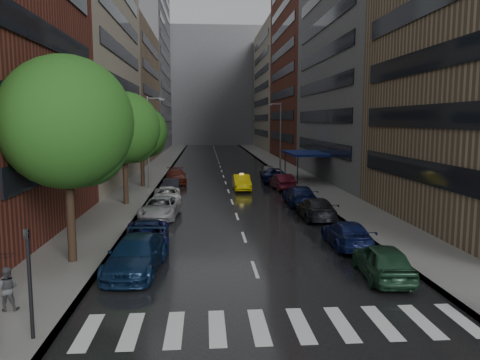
% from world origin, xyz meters
% --- Properties ---
extents(ground, '(220.00, 220.00, 0.00)m').
position_xyz_m(ground, '(0.00, 0.00, 0.00)').
color(ground, gray).
rests_on(ground, ground).
extents(road, '(14.00, 140.00, 0.01)m').
position_xyz_m(road, '(0.00, 50.00, 0.01)').
color(road, black).
rests_on(road, ground).
extents(sidewalk_left, '(4.00, 140.00, 0.15)m').
position_xyz_m(sidewalk_left, '(-9.00, 50.00, 0.07)').
color(sidewalk_left, gray).
rests_on(sidewalk_left, ground).
extents(sidewalk_right, '(4.00, 140.00, 0.15)m').
position_xyz_m(sidewalk_right, '(9.00, 50.00, 0.07)').
color(sidewalk_right, gray).
rests_on(sidewalk_right, ground).
extents(crosswalk, '(13.15, 2.80, 0.01)m').
position_xyz_m(crosswalk, '(0.20, -2.00, 0.01)').
color(crosswalk, silver).
rests_on(crosswalk, ground).
extents(buildings_left, '(8.00, 108.00, 38.00)m').
position_xyz_m(buildings_left, '(-15.00, 58.79, 15.99)').
color(buildings_left, maroon).
rests_on(buildings_left, ground).
extents(buildings_right, '(8.05, 109.10, 36.00)m').
position_xyz_m(buildings_right, '(15.00, 56.70, 15.03)').
color(buildings_right, '#937A5B').
rests_on(buildings_right, ground).
extents(building_far, '(40.00, 14.00, 32.00)m').
position_xyz_m(building_far, '(0.00, 118.00, 16.00)').
color(building_far, slate).
rests_on(building_far, ground).
extents(tree_near, '(6.16, 6.16, 9.82)m').
position_xyz_m(tree_near, '(-8.60, 5.48, 6.72)').
color(tree_near, '#382619').
rests_on(tree_near, ground).
extents(tree_mid, '(5.71, 5.71, 9.10)m').
position_xyz_m(tree_mid, '(-8.60, 20.93, 6.23)').
color(tree_mid, '#382619').
rests_on(tree_mid, ground).
extents(tree_far, '(5.20, 5.20, 8.29)m').
position_xyz_m(tree_far, '(-8.60, 31.18, 5.67)').
color(tree_far, '#382619').
rests_on(tree_far, ground).
extents(taxi, '(1.63, 4.59, 1.51)m').
position_xyz_m(taxi, '(1.34, 28.70, 0.75)').
color(taxi, yellow).
rests_on(taxi, ground).
extents(parked_cars_left, '(2.89, 35.63, 1.58)m').
position_xyz_m(parked_cars_left, '(-5.40, 17.48, 0.74)').
color(parked_cars_left, '#0D203E').
rests_on(parked_cars_left, ground).
extents(parked_cars_right, '(2.94, 41.70, 1.57)m').
position_xyz_m(parked_cars_right, '(5.40, 21.51, 0.76)').
color(parked_cars_right, '#1C3E28').
rests_on(parked_cars_right, ground).
extents(ped_black_umbrella, '(0.96, 0.98, 2.09)m').
position_xyz_m(ped_black_umbrella, '(-9.27, -0.30, 1.40)').
color(ped_black_umbrella, '#47474C').
rests_on(ped_black_umbrella, sidewalk_left).
extents(traffic_light, '(0.18, 0.15, 3.45)m').
position_xyz_m(traffic_light, '(-7.60, -2.60, 2.23)').
color(traffic_light, black).
rests_on(traffic_light, sidewalk_left).
extents(street_lamp_left, '(1.74, 0.22, 9.00)m').
position_xyz_m(street_lamp_left, '(-7.72, 30.00, 4.89)').
color(street_lamp_left, gray).
rests_on(street_lamp_left, sidewalk_left).
extents(street_lamp_right, '(1.74, 0.22, 9.00)m').
position_xyz_m(street_lamp_right, '(7.72, 45.00, 4.89)').
color(street_lamp_right, gray).
rests_on(street_lamp_right, sidewalk_right).
extents(awning, '(4.00, 8.00, 3.12)m').
position_xyz_m(awning, '(8.98, 35.00, 3.13)').
color(awning, navy).
rests_on(awning, sidewalk_right).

